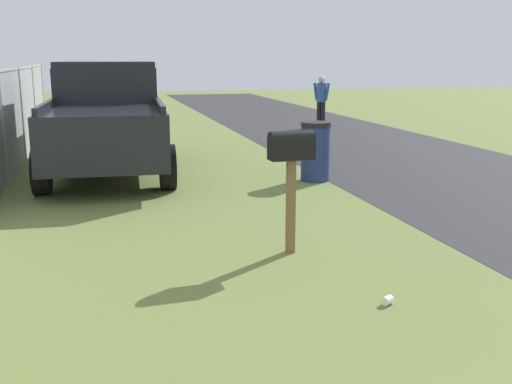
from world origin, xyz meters
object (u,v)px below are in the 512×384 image
Objects in this scene: mailbox at (291,156)px; trash_bin at (315,151)px; pickup_truck at (107,114)px; pedestrian at (321,98)px.

trash_bin is at bearing -28.03° from mailbox.
pickup_truck is 5.21× the size of trash_bin.
pedestrian is (8.02, -3.11, 0.39)m from trash_bin.
trash_bin is at bearing -115.84° from pickup_truck.
pedestrian is (6.07, -6.67, -0.19)m from pickup_truck.
mailbox is 12.75m from pedestrian.
trash_bin is 8.61m from pedestrian.
pedestrian reaches higher than mailbox.
pickup_truck is 9.02m from pedestrian.
pickup_truck is 4.09m from trash_bin.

